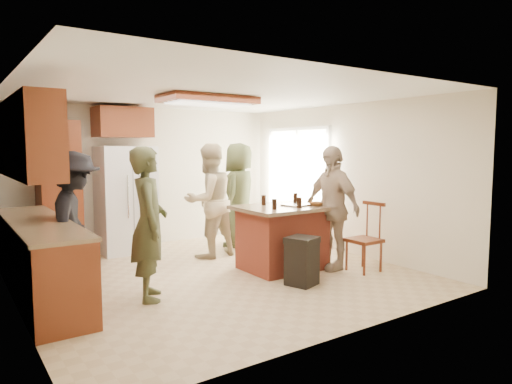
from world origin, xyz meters
TOP-DOWN VIEW (x-y plane):
  - room_shell at (4.37, 1.64)m, footprint 8.00×5.20m
  - person_front_left at (-1.15, -0.44)m, footprint 0.67×0.78m
  - person_behind_left at (0.43, 1.00)m, footprint 0.97×0.68m
  - person_behind_right at (1.29, 1.43)m, footprint 1.08×1.02m
  - person_side_right at (1.57, -0.64)m, footprint 0.57×1.07m
  - person_counter at (-1.79, 0.40)m, footprint 0.85×1.23m
  - left_cabinetry at (-2.24, 0.40)m, footprint 0.64×3.00m
  - back_wall_units at (-1.33, 2.20)m, footprint 1.80×0.60m
  - refrigerator at (-0.55, 2.12)m, footprint 0.90×0.76m
  - kitchen_island at (0.95, -0.27)m, footprint 1.28×1.03m
  - island_items at (1.18, -0.36)m, footprint 0.92×0.66m
  - trash_bin at (0.67, -1.04)m, footprint 0.46×0.46m
  - spindle_chair at (1.86, -1.04)m, footprint 0.42×0.42m

SIDE VIEW (x-z plane):
  - trash_bin at x=0.67m, z-range 0.00..0.63m
  - spindle_chair at x=1.86m, z-range -0.04..0.95m
  - kitchen_island at x=0.95m, z-range 0.01..0.94m
  - room_shell at x=4.37m, z-range -1.63..3.37m
  - person_counter at x=-1.79m, z-range 0.00..1.74m
  - person_front_left at x=-1.15m, z-range 0.00..1.79m
  - refrigerator at x=-0.55m, z-range 0.00..1.80m
  - person_side_right at x=1.57m, z-range 0.00..1.81m
  - person_behind_left at x=0.43m, z-range 0.00..1.85m
  - person_behind_right at x=1.29m, z-range 0.00..1.86m
  - left_cabinetry at x=-2.24m, z-range -0.19..2.11m
  - island_items at x=1.18m, z-range 0.89..1.04m
  - back_wall_units at x=-1.33m, z-range 0.15..2.60m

